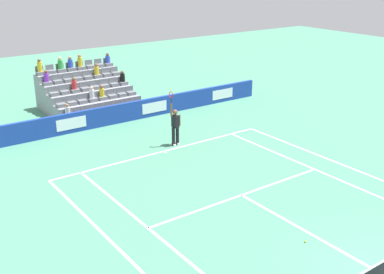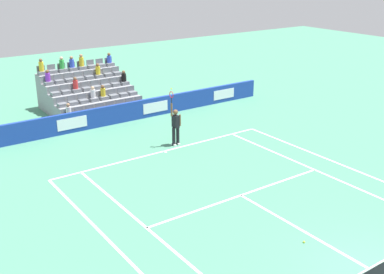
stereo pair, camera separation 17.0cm
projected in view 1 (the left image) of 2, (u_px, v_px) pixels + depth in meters
name	position (u px, v px, depth m)	size (l,w,h in m)	color
line_baseline	(164.00, 151.00, 22.37)	(10.97, 0.10, 0.01)	white
line_service	(242.00, 195.00, 18.19)	(8.23, 0.10, 0.01)	white
line_centre_service	(306.00, 231.00, 15.74)	(0.10, 6.40, 0.01)	white
line_singles_sideline_left	(155.00, 234.00, 15.59)	(0.10, 11.89, 0.01)	white
line_singles_sideline_right	(323.00, 173.00, 20.09)	(0.10, 11.89, 0.01)	white
line_doubles_sideline_left	(117.00, 248.00, 14.84)	(0.10, 11.89, 0.01)	white
line_doubles_sideline_right	(344.00, 165.00, 20.84)	(0.10, 11.89, 0.01)	white
line_centre_mark	(165.00, 152.00, 22.30)	(0.10, 0.20, 0.01)	white
sponsor_barrier	(114.00, 114.00, 25.98)	(19.93, 0.22, 1.06)	#193899
tennis_player	(175.00, 125.00, 22.81)	(0.53, 0.37, 2.85)	black
stadium_stand	(86.00, 95.00, 28.60)	(4.96, 4.75, 3.04)	gray
loose_tennis_ball	(306.00, 241.00, 15.13)	(0.07, 0.07, 0.07)	#D1E533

